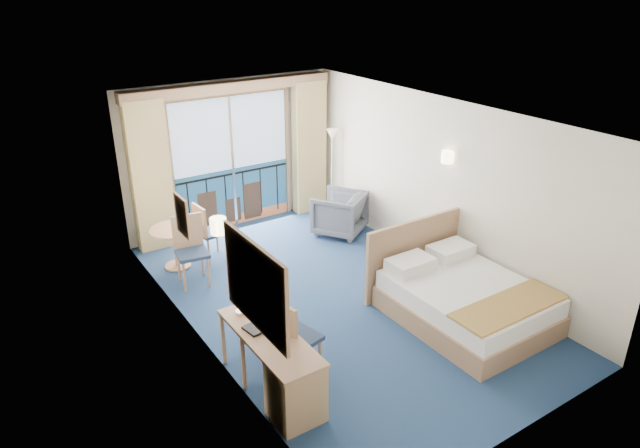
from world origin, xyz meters
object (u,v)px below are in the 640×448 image
(round_table, at_px, (175,238))
(table_chair_a, at_px, (207,229))
(nightstand, at_px, (434,257))
(desk_chair, at_px, (291,335))
(floor_lamp, at_px, (332,151))
(armchair, at_px, (339,213))
(desk, at_px, (290,381))
(table_chair_b, at_px, (190,246))
(bed, at_px, (462,298))

(round_table, relative_size, table_chair_a, 0.77)
(nightstand, bearing_deg, desk_chair, -162.53)
(floor_lamp, bearing_deg, armchair, -115.71)
(nightstand, relative_size, floor_lamp, 0.30)
(round_table, height_order, table_chair_a, table_chair_a)
(nightstand, relative_size, table_chair_a, 0.52)
(floor_lamp, bearing_deg, nightstand, -90.15)
(floor_lamp, distance_m, desk, 5.65)
(round_table, bearing_deg, desk_chair, -88.18)
(table_chair_a, distance_m, table_chair_b, 0.73)
(bed, height_order, desk_chair, bed)
(floor_lamp, height_order, table_chair_a, floor_lamp)
(bed, relative_size, round_table, 2.81)
(armchair, bearing_deg, desk_chair, 14.48)
(bed, distance_m, table_chair_b, 4.03)
(table_chair_b, bearing_deg, floor_lamp, 26.04)
(desk, xyz_separation_m, desk_chair, (0.29, 0.46, 0.20))
(desk, xyz_separation_m, round_table, (0.18, 3.87, 0.11))
(nightstand, height_order, floor_lamp, floor_lamp)
(round_table, bearing_deg, floor_lamp, 7.97)
(nightstand, bearing_deg, desk, -157.22)
(armchair, relative_size, desk_chair, 0.78)
(bed, distance_m, floor_lamp, 4.21)
(bed, xyz_separation_m, desk, (-2.89, -0.29, 0.09))
(floor_lamp, relative_size, desk, 1.08)
(armchair, xyz_separation_m, desk_chair, (-2.82, -3.04, 0.23))
(floor_lamp, bearing_deg, table_chair_b, -162.44)
(nightstand, height_order, armchair, armchair)
(bed, height_order, desk, bed)
(nightstand, distance_m, table_chair_b, 3.78)
(bed, bearing_deg, floor_lamp, 81.19)
(floor_lamp, bearing_deg, desk, -129.02)
(bed, bearing_deg, table_chair_b, 131.67)
(bed, height_order, round_table, bed)
(nightstand, bearing_deg, table_chair_b, 151.08)
(armchair, bearing_deg, desk, 15.74)
(desk, bearing_deg, floor_lamp, 50.98)
(table_chair_a, bearing_deg, desk, 164.50)
(bed, bearing_deg, table_chair_a, 121.57)
(nightstand, distance_m, desk_chair, 3.39)
(bed, relative_size, armchair, 2.51)
(armchair, relative_size, floor_lamp, 0.50)
(bed, bearing_deg, desk_chair, 176.24)
(desk, bearing_deg, bed, 5.71)
(table_chair_b, bearing_deg, desk_chair, -80.06)
(desk_chair, relative_size, round_table, 1.44)
(bed, bearing_deg, armchair, 86.00)
(nightstand, height_order, desk, desk)
(desk_chair, bearing_deg, round_table, -11.13)
(armchair, distance_m, desk_chair, 4.16)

